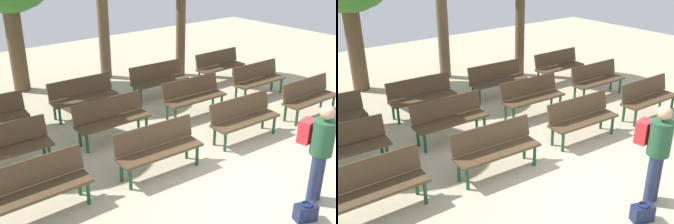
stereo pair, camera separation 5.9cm
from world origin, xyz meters
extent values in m
plane|color=#BCAD8E|center=(0.00, 0.00, 0.00)|extent=(24.00, 24.00, 0.00)
cube|color=#4C3823|center=(-3.17, 1.64, 0.43)|extent=(1.61, 0.47, 0.05)
cube|color=#4C3823|center=(-3.17, 1.84, 0.68)|extent=(1.60, 0.15, 0.40)
cylinder|color=#194C28|center=(-2.48, 1.47, 0.20)|extent=(0.06, 0.06, 0.40)
cylinder|color=#194C28|center=(-2.47, 1.79, 0.20)|extent=(0.06, 0.06, 0.40)
cube|color=#4C3823|center=(-1.03, 1.51, 0.43)|extent=(1.63, 0.55, 0.05)
cube|color=#4C3823|center=(-1.02, 1.71, 0.68)|extent=(1.60, 0.23, 0.40)
cylinder|color=#194C28|center=(-1.74, 1.40, 0.20)|extent=(0.06, 0.06, 0.40)
cylinder|color=#194C28|center=(-0.34, 1.30, 0.20)|extent=(0.06, 0.06, 0.40)
cylinder|color=#194C28|center=(-1.72, 1.72, 0.20)|extent=(0.06, 0.06, 0.40)
cylinder|color=#194C28|center=(-0.32, 1.62, 0.20)|extent=(0.06, 0.06, 0.40)
cube|color=#4C3823|center=(1.17, 1.48, 0.43)|extent=(1.62, 0.54, 0.05)
cube|color=#4C3823|center=(1.18, 1.68, 0.68)|extent=(1.60, 0.22, 0.40)
cylinder|color=#194C28|center=(0.46, 1.37, 0.20)|extent=(0.06, 0.06, 0.40)
cylinder|color=#194C28|center=(1.85, 1.28, 0.20)|extent=(0.06, 0.06, 0.40)
cylinder|color=#194C28|center=(0.48, 1.69, 0.20)|extent=(0.06, 0.06, 0.40)
cylinder|color=#194C28|center=(1.87, 1.60, 0.20)|extent=(0.06, 0.06, 0.40)
cube|color=#4C3823|center=(3.28, 1.35, 0.43)|extent=(1.61, 0.49, 0.05)
cube|color=#4C3823|center=(3.29, 1.55, 0.68)|extent=(1.60, 0.18, 0.40)
cylinder|color=#194C28|center=(2.57, 1.21, 0.20)|extent=(0.06, 0.06, 0.40)
cylinder|color=#194C28|center=(3.97, 1.16, 0.20)|extent=(0.06, 0.06, 0.40)
cylinder|color=#194C28|center=(2.59, 1.53, 0.20)|extent=(0.06, 0.06, 0.40)
cylinder|color=#194C28|center=(3.98, 1.48, 0.20)|extent=(0.06, 0.06, 0.40)
cube|color=#4C3823|center=(-3.16, 3.18, 0.43)|extent=(1.62, 0.52, 0.05)
cube|color=#4C3823|center=(-3.15, 3.38, 0.68)|extent=(1.60, 0.20, 0.40)
cylinder|color=#194C28|center=(-2.47, 2.99, 0.20)|extent=(0.06, 0.06, 0.40)
cylinder|color=#194C28|center=(-2.45, 3.31, 0.20)|extent=(0.06, 0.06, 0.40)
cube|color=#4C3823|center=(-1.00, 3.14, 0.43)|extent=(1.61, 0.47, 0.05)
cube|color=#4C3823|center=(-1.00, 3.34, 0.68)|extent=(1.60, 0.15, 0.40)
cylinder|color=#194C28|center=(-1.70, 2.99, 0.20)|extent=(0.06, 0.06, 0.40)
cylinder|color=#194C28|center=(-0.31, 2.96, 0.20)|extent=(0.06, 0.06, 0.40)
cylinder|color=#194C28|center=(-1.70, 3.31, 0.20)|extent=(0.06, 0.06, 0.40)
cylinder|color=#194C28|center=(-0.30, 3.28, 0.20)|extent=(0.06, 0.06, 0.40)
cube|color=#4C3823|center=(1.18, 3.07, 0.43)|extent=(1.62, 0.52, 0.05)
cube|color=#4C3823|center=(1.19, 3.27, 0.68)|extent=(1.60, 0.21, 0.40)
cylinder|color=#194C28|center=(0.48, 2.94, 0.20)|extent=(0.06, 0.06, 0.40)
cylinder|color=#194C28|center=(1.87, 2.87, 0.20)|extent=(0.06, 0.06, 0.40)
cylinder|color=#194C28|center=(0.49, 3.26, 0.20)|extent=(0.06, 0.06, 0.40)
cylinder|color=#194C28|center=(1.89, 3.19, 0.20)|extent=(0.06, 0.06, 0.40)
cube|color=#4C3823|center=(3.36, 2.95, 0.43)|extent=(1.61, 0.50, 0.05)
cube|color=#4C3823|center=(3.37, 3.15, 0.68)|extent=(1.60, 0.18, 0.40)
cylinder|color=#194C28|center=(2.66, 2.82, 0.20)|extent=(0.06, 0.06, 0.40)
cylinder|color=#194C28|center=(4.06, 2.77, 0.20)|extent=(0.06, 0.06, 0.40)
cylinder|color=#194C28|center=(2.67, 3.14, 0.20)|extent=(0.06, 0.06, 0.40)
cylinder|color=#194C28|center=(4.07, 3.09, 0.20)|extent=(0.06, 0.06, 0.40)
cylinder|color=#194C28|center=(-2.34, 4.55, 0.20)|extent=(0.06, 0.06, 0.40)
cylinder|color=#194C28|center=(-2.32, 4.87, 0.20)|extent=(0.06, 0.06, 0.40)
cube|color=#4C3823|center=(-0.86, 4.69, 0.43)|extent=(1.62, 0.51, 0.05)
cube|color=#4C3823|center=(-0.85, 4.89, 0.68)|extent=(1.60, 0.19, 0.40)
cylinder|color=#194C28|center=(-1.57, 4.56, 0.20)|extent=(0.06, 0.06, 0.40)
cylinder|color=#194C28|center=(-0.17, 4.50, 0.20)|extent=(0.06, 0.06, 0.40)
cylinder|color=#194C28|center=(-1.55, 4.88, 0.20)|extent=(0.06, 0.06, 0.40)
cylinder|color=#194C28|center=(-0.16, 4.82, 0.20)|extent=(0.06, 0.06, 0.40)
cube|color=#4C3823|center=(1.28, 4.57, 0.43)|extent=(1.62, 0.51, 0.05)
cube|color=#4C3823|center=(1.29, 4.77, 0.68)|extent=(1.60, 0.20, 0.40)
cylinder|color=#194C28|center=(0.57, 4.44, 0.20)|extent=(0.06, 0.06, 0.40)
cylinder|color=#194C28|center=(1.97, 4.38, 0.20)|extent=(0.06, 0.06, 0.40)
cylinder|color=#194C28|center=(0.59, 4.76, 0.20)|extent=(0.06, 0.06, 0.40)
cylinder|color=#194C28|center=(1.99, 4.70, 0.20)|extent=(0.06, 0.06, 0.40)
cube|color=#4C3823|center=(3.47, 4.50, 0.43)|extent=(1.61, 0.47, 0.05)
cube|color=#4C3823|center=(3.48, 4.70, 0.68)|extent=(1.60, 0.15, 0.40)
cylinder|color=#194C28|center=(2.77, 4.35, 0.20)|extent=(0.06, 0.06, 0.40)
cylinder|color=#194C28|center=(4.17, 4.33, 0.20)|extent=(0.06, 0.06, 0.40)
cylinder|color=#194C28|center=(2.78, 4.67, 0.20)|extent=(0.06, 0.06, 0.40)
cylinder|color=#194C28|center=(4.18, 4.65, 0.20)|extent=(0.06, 0.06, 0.40)
cylinder|color=brown|center=(2.94, 5.73, 1.41)|extent=(0.28, 0.28, 2.82)
cylinder|color=brown|center=(-1.43, 7.39, 1.35)|extent=(0.44, 0.44, 2.70)
cylinder|color=brown|center=(1.02, 6.96, 1.76)|extent=(0.33, 0.33, 3.52)
cylinder|color=navy|center=(0.47, -0.64, 0.42)|extent=(0.16, 0.16, 0.85)
cylinder|color=navy|center=(0.32, -0.67, 0.42)|extent=(0.16, 0.16, 0.85)
cylinder|color=#235133|center=(0.39, -0.65, 1.12)|extent=(0.39, 0.39, 0.55)
sphere|color=tan|center=(0.39, -0.65, 1.54)|extent=(0.22, 0.22, 0.22)
cube|color=red|center=(0.35, -0.40, 1.15)|extent=(0.31, 0.22, 0.36)
cube|color=#192347|center=(-0.13, -0.86, 0.13)|extent=(0.36, 0.29, 0.26)
torus|color=#192347|center=(-0.13, -0.86, 0.28)|extent=(0.16, 0.16, 0.02)
camera|label=1|loc=(-4.72, -3.41, 3.82)|focal=42.56mm
camera|label=2|loc=(-4.67, -3.44, 3.82)|focal=42.56mm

